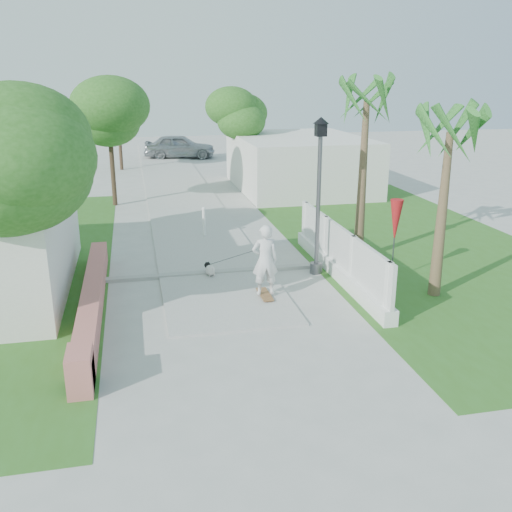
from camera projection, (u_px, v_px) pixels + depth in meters
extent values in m
plane|color=#B7B7B2|center=(260.00, 377.00, 10.93)|extent=(90.00, 90.00, 0.00)
cube|color=#B7B7B2|center=(176.00, 185.00, 29.54)|extent=(3.20, 36.00, 0.06)
cube|color=#999993|center=(215.00, 273.00, 16.50)|extent=(6.50, 0.25, 0.10)
cube|color=#336520|center=(406.00, 241.00, 19.78)|extent=(8.00, 20.00, 0.01)
cube|color=#BE6D61|center=(93.00, 299.00, 13.89)|extent=(0.45, 8.00, 0.60)
cube|color=#BE6D61|center=(80.00, 371.00, 10.33)|extent=(0.45, 0.80, 0.80)
cube|color=white|center=(338.00, 271.00, 16.20)|extent=(0.35, 7.00, 0.40)
cube|color=white|center=(340.00, 245.00, 15.97)|extent=(0.10, 7.00, 1.10)
cube|color=white|center=(388.00, 293.00, 13.06)|extent=(0.14, 0.14, 1.50)
cube|color=white|center=(352.00, 263.00, 15.10)|extent=(0.14, 0.14, 1.50)
cube|color=white|center=(325.00, 241.00, 17.15)|extent=(0.14, 0.14, 1.50)
cube|color=white|center=(306.00, 224.00, 19.01)|extent=(0.14, 0.14, 1.50)
cube|color=silver|center=(299.00, 163.00, 28.49)|extent=(6.00, 8.00, 2.60)
cylinder|color=#59595E|center=(316.00, 268.00, 16.58)|extent=(0.36, 0.36, 0.30)
cylinder|color=#59595E|center=(318.00, 206.00, 16.02)|extent=(0.12, 0.12, 4.00)
cube|color=black|center=(321.00, 130.00, 15.38)|extent=(0.28, 0.28, 0.35)
cone|color=black|center=(321.00, 120.00, 15.30)|extent=(0.44, 0.44, 0.18)
cylinder|color=white|center=(204.00, 223.00, 20.12)|extent=(0.12, 0.12, 1.00)
sphere|color=white|center=(204.00, 209.00, 19.96)|extent=(0.14, 0.14, 0.14)
cylinder|color=#59595E|center=(394.00, 246.00, 15.78)|extent=(0.04, 0.04, 2.00)
cone|color=red|center=(396.00, 221.00, 15.56)|extent=(0.36, 0.36, 1.20)
cylinder|color=#4C3826|center=(25.00, 250.00, 12.23)|extent=(0.20, 0.20, 3.85)
ellipsoid|color=#245819|center=(16.00, 174.00, 11.72)|extent=(3.60, 3.60, 2.70)
ellipsoid|color=#245819|center=(22.00, 158.00, 11.47)|extent=(3.06, 3.06, 2.30)
ellipsoid|color=#245819|center=(3.00, 138.00, 11.66)|extent=(2.70, 2.70, 2.02)
cylinder|color=#4C3826|center=(21.00, 205.00, 17.20)|extent=(0.20, 0.20, 3.50)
ellipsoid|color=#245819|center=(15.00, 155.00, 16.74)|extent=(3.20, 3.20, 2.40)
ellipsoid|color=#245819|center=(20.00, 144.00, 16.49)|extent=(2.72, 2.72, 2.05)
ellipsoid|color=#245819|center=(6.00, 131.00, 16.68)|extent=(2.40, 2.40, 1.79)
cylinder|color=#4C3826|center=(112.00, 161.00, 24.63)|extent=(0.20, 0.20, 3.85)
ellipsoid|color=#245819|center=(109.00, 122.00, 24.13)|extent=(3.40, 3.40, 2.55)
ellipsoid|color=#245819|center=(113.00, 114.00, 23.88)|extent=(2.89, 2.89, 2.18)
ellipsoid|color=#245819|center=(103.00, 105.00, 24.06)|extent=(2.55, 2.55, 1.90)
cylinder|color=#4C3826|center=(237.00, 150.00, 29.65)|extent=(0.20, 0.20, 3.50)
ellipsoid|color=#245819|center=(236.00, 121.00, 29.20)|extent=(3.00, 3.00, 2.25)
ellipsoid|color=#245819|center=(241.00, 114.00, 28.95)|extent=(2.55, 2.55, 1.92)
ellipsoid|color=#245819|center=(232.00, 106.00, 29.13)|extent=(2.25, 2.25, 1.68)
cylinder|color=#4C3826|center=(120.00, 137.00, 33.98)|extent=(0.20, 0.20, 3.85)
ellipsoid|color=#245819|center=(118.00, 109.00, 33.48)|extent=(3.20, 3.20, 2.40)
ellipsoid|color=#245819|center=(121.00, 103.00, 33.23)|extent=(2.72, 2.72, 2.05)
ellipsoid|color=#245819|center=(113.00, 96.00, 33.41)|extent=(2.40, 2.40, 1.79)
cone|color=brown|center=(362.00, 183.00, 17.17)|extent=(0.32, 0.32, 4.80)
cone|color=brown|center=(442.00, 217.00, 14.35)|extent=(0.32, 0.32, 4.20)
cube|color=brown|center=(265.00, 294.00, 14.73)|extent=(0.30, 0.96, 0.02)
imported|color=silver|center=(265.00, 260.00, 14.44)|extent=(0.68, 0.46, 1.84)
cylinder|color=gray|center=(265.00, 302.00, 14.41)|extent=(0.03, 0.07, 0.07)
cylinder|color=gray|center=(271.00, 301.00, 14.44)|extent=(0.03, 0.07, 0.07)
cylinder|color=gray|center=(259.00, 292.00, 15.05)|extent=(0.03, 0.07, 0.07)
cylinder|color=gray|center=(265.00, 292.00, 15.08)|extent=(0.03, 0.07, 0.07)
ellipsoid|color=silver|center=(210.00, 270.00, 16.20)|extent=(0.37, 0.50, 0.28)
sphere|color=black|center=(207.00, 265.00, 16.35)|extent=(0.18, 0.18, 0.18)
sphere|color=silver|center=(206.00, 265.00, 16.43)|extent=(0.09, 0.09, 0.09)
cone|color=black|center=(206.00, 263.00, 16.31)|extent=(0.05, 0.05, 0.06)
cone|color=black|center=(209.00, 262.00, 16.35)|extent=(0.05, 0.05, 0.06)
cylinder|color=silver|center=(207.00, 274.00, 16.31)|extent=(0.04, 0.04, 0.13)
cylinder|color=silver|center=(211.00, 274.00, 16.36)|extent=(0.04, 0.04, 0.13)
cylinder|color=silver|center=(210.00, 277.00, 16.13)|extent=(0.04, 0.04, 0.13)
cylinder|color=silver|center=(214.00, 276.00, 16.18)|extent=(0.04, 0.04, 0.13)
cylinder|color=silver|center=(213.00, 270.00, 15.99)|extent=(0.05, 0.11, 0.11)
imported|color=#B0B2B8|center=(180.00, 146.00, 39.00)|extent=(4.97, 2.52, 1.62)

